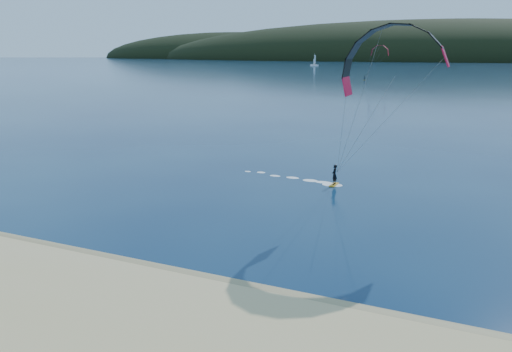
{
  "coord_description": "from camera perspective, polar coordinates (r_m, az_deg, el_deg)",
  "views": [
    {
      "loc": [
        16.48,
        -16.71,
        12.5
      ],
      "look_at": [
        4.91,
        10.0,
        5.0
      ],
      "focal_mm": 34.09,
      "sensor_mm": 36.0,
      "label": 1
    }
  ],
  "objects": [
    {
      "name": "ground",
      "position": [
        26.59,
        -19.23,
        -14.47
      ],
      "size": [
        1800.0,
        1800.0,
        0.0
      ],
      "primitive_type": "plane",
      "color": "#081B3D",
      "rests_on": "ground"
    },
    {
      "name": "wet_sand",
      "position": [
        29.6,
        -13.3,
        -10.84
      ],
      "size": [
        220.0,
        2.5,
        0.1
      ],
      "color": "olive",
      "rests_on": "ground"
    },
    {
      "name": "headland",
      "position": [
        762.26,
        22.78,
        12.41
      ],
      "size": [
        1200.0,
        310.0,
        140.0
      ],
      "color": "black",
      "rests_on": "ground"
    },
    {
      "name": "kitesurfer_near",
      "position": [
        39.13,
        15.56,
        10.76
      ],
      "size": [
        20.7,
        8.9,
        13.85
      ],
      "color": "orange",
      "rests_on": "ground"
    },
    {
      "name": "kitesurfer_far",
      "position": [
        218.74,
        14.29,
        13.66
      ],
      "size": [
        11.28,
        7.24,
        13.46
      ],
      "color": "orange",
      "rests_on": "ground"
    },
    {
      "name": "sailboat",
      "position": [
        441.6,
        6.86,
        12.82
      ],
      "size": [
        7.61,
        4.73,
        10.6
      ],
      "color": "white",
      "rests_on": "ground"
    }
  ]
}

